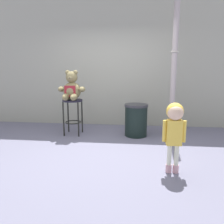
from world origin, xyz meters
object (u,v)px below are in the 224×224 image
(child_walking, at_px, (175,123))
(teddy_bear, at_px, (72,89))
(bar_stool_with_teddy, at_px, (73,109))
(lamppost, at_px, (173,78))
(trash_bin, at_px, (136,120))

(child_walking, bearing_deg, teddy_bear, -111.18)
(bar_stool_with_teddy, bearing_deg, teddy_bear, -90.00)
(bar_stool_with_teddy, relative_size, child_walking, 0.80)
(bar_stool_with_teddy, distance_m, lamppost, 2.30)
(bar_stool_with_teddy, height_order, teddy_bear, teddy_bear)
(teddy_bear, height_order, trash_bin, teddy_bear)
(teddy_bear, bearing_deg, lamppost, 6.71)
(teddy_bear, relative_size, trash_bin, 0.91)
(teddy_bear, xyz_separation_m, lamppost, (2.18, 0.26, 0.23))
(bar_stool_with_teddy, distance_m, trash_bin, 1.42)
(teddy_bear, distance_m, lamppost, 2.21)
(teddy_bear, xyz_separation_m, child_walking, (1.92, -1.64, -0.31))
(trash_bin, relative_size, lamppost, 0.22)
(bar_stool_with_teddy, xyz_separation_m, teddy_bear, (0.00, -0.03, 0.45))
(trash_bin, bearing_deg, bar_stool_with_teddy, -178.33)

